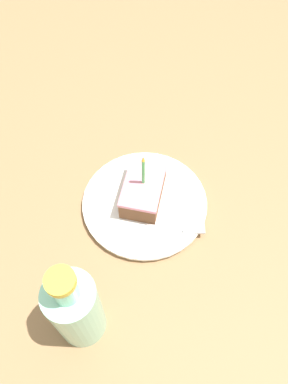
# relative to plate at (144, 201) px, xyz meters

# --- Properties ---
(ground_plane) EXTENTS (2.40, 2.40, 0.04)m
(ground_plane) POSITION_rel_plate_xyz_m (0.00, -0.00, -0.03)
(ground_plane) COLOR olive
(ground_plane) RESTS_ON ground
(plate) EXTENTS (0.27, 0.27, 0.02)m
(plate) POSITION_rel_plate_xyz_m (0.00, 0.00, 0.00)
(plate) COLOR white
(plate) RESTS_ON ground_plane
(cake_slice) EXTENTS (0.08, 0.13, 0.14)m
(cake_slice) POSITION_rel_plate_xyz_m (-0.00, 0.01, 0.04)
(cake_slice) COLOR brown
(cake_slice) RESTS_ON plate
(fork) EXTENTS (0.20, 0.06, 0.00)m
(fork) POSITION_rel_plate_xyz_m (0.05, -0.06, 0.01)
(fork) COLOR silver
(fork) RESTS_ON plate
(bottle) EXTENTS (0.08, 0.08, 0.24)m
(bottle) POSITION_rel_plate_xyz_m (-0.05, -0.27, 0.09)
(bottle) COLOR #8CD1B2
(bottle) RESTS_ON ground_plane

